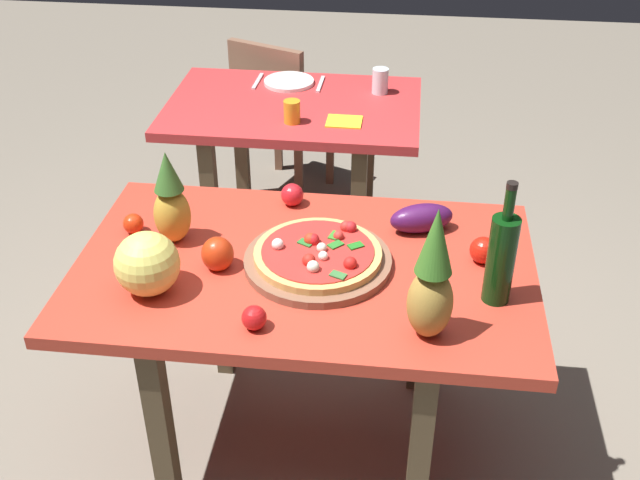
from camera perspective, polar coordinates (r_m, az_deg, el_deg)
The scene contains 22 objects.
ground_plane at distance 2.77m, azimuth -0.97°, elevation -15.05°, with size 10.00×10.00×0.00m, color gray.
display_table at distance 2.31m, azimuth -1.12°, elevation -3.70°, with size 1.34×0.82×0.78m.
background_table at distance 3.33m, azimuth -1.94°, elevation 8.10°, with size 1.05×0.71×0.78m.
dining_chair at distance 3.95m, azimuth -3.04°, elevation 9.52°, with size 0.52×0.52×0.85m.
pizza_board at distance 2.24m, azimuth -0.15°, elevation -1.50°, with size 0.43×0.43×0.03m, color brown.
pizza at distance 2.23m, azimuth -0.10°, elevation -0.90°, with size 0.37×0.37×0.05m.
wine_bottle at distance 2.09m, azimuth 13.19°, elevation -1.24°, with size 0.08×0.08×0.36m.
pineapple_left at distance 1.92m, azimuth 8.24°, elevation -3.00°, with size 0.12×0.12×0.37m.
pineapple_right at distance 2.33m, azimuth -10.93°, elevation 2.78°, with size 0.11×0.11×0.30m.
melon at distance 2.15m, azimuth -12.61°, elevation -1.72°, with size 0.18×0.18×0.18m, color #E7DE67.
bell_pepper at distance 2.23m, azimuth -7.55°, elevation -1.02°, with size 0.09×0.09×0.10m, color red.
eggplant at distance 2.40m, azimuth 7.48°, elevation 1.61°, with size 0.20×0.09×0.09m, color #47164C.
tomato_beside_pepper at distance 2.44m, azimuth -13.58°, elevation 1.18°, with size 0.06×0.06×0.06m, color red.
tomato_by_bottle at distance 2.01m, azimuth -4.87°, elevation -5.73°, with size 0.07×0.07×0.07m, color red.
tomato_at_corner at distance 2.29m, azimuth 11.92°, elevation -0.74°, with size 0.08×0.08×0.08m, color red.
tomato_near_board at distance 2.52m, azimuth -2.06°, elevation 3.35°, with size 0.07×0.07×0.07m, color red.
drinking_glass_juice at distance 3.09m, azimuth -2.08°, elevation 9.42°, with size 0.07×0.07×0.09m, color orange.
drinking_glass_water at distance 3.37m, azimuth 4.45°, elevation 11.60°, with size 0.07×0.07×0.11m, color silver.
dinner_plate at distance 3.48m, azimuth -2.30°, elevation 11.56°, with size 0.22×0.22×0.02m, color white.
fork_utensil at distance 3.50m, azimuth -4.61°, elevation 11.57°, with size 0.02×0.18×0.01m, color silver.
knife_utensil at distance 3.46m, azimuth 0.03°, elevation 11.41°, with size 0.02×0.18×0.01m, color silver.
napkin_folded at distance 3.11m, azimuth 1.79°, elevation 8.71°, with size 0.14×0.12×0.01m, color yellow.
Camera 1 is at (0.27, -1.83, 2.07)m, focal length 43.48 mm.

